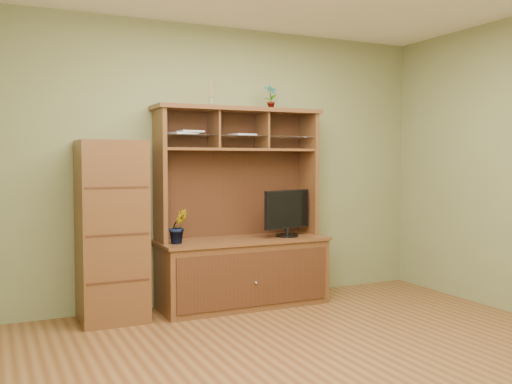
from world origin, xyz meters
TOP-DOWN VIEW (x-y plane):
  - room at (0.00, 0.00)m, footprint 4.54×4.04m
  - media_hutch at (0.12, 1.73)m, footprint 1.66×0.61m
  - monitor at (0.56, 1.65)m, footprint 0.56×0.22m
  - orchid_plant at (-0.54, 1.65)m, footprint 0.18×0.14m
  - top_plant at (0.46, 1.80)m, footprint 0.13×0.09m
  - reed_diffuser at (-0.16, 1.81)m, footprint 0.05×0.05m
  - magazines at (-0.23, 1.81)m, footprint 0.86×0.23m
  - side_cabinet at (-1.12, 1.73)m, footprint 0.56×0.51m

SIDE VIEW (x-z plane):
  - media_hutch at x=0.12m, z-range -0.43..1.47m
  - side_cabinet at x=-1.12m, z-range 0.00..1.57m
  - orchid_plant at x=-0.54m, z-range 0.65..0.96m
  - monitor at x=0.56m, z-range 0.66..1.12m
  - room at x=0.00m, z-range -0.02..2.72m
  - magazines at x=-0.23m, z-range 1.63..1.67m
  - reed_diffuser at x=-0.16m, z-range 1.87..2.13m
  - top_plant at x=0.46m, z-range 1.90..2.14m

